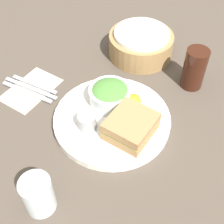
% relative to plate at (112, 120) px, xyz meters
% --- Properties ---
extents(ground_plane, '(4.00, 4.00, 0.00)m').
position_rel_plate_xyz_m(ground_plane, '(0.00, 0.00, -0.01)').
color(ground_plane, '#4C4238').
extents(plate, '(0.31, 0.31, 0.02)m').
position_rel_plate_xyz_m(plate, '(0.00, 0.00, 0.00)').
color(plate, white).
rests_on(plate, ground_plane).
extents(sandwich, '(0.11, 0.12, 0.05)m').
position_rel_plate_xyz_m(sandwich, '(0.07, -0.02, 0.04)').
color(sandwich, '#A37A4C').
rests_on(sandwich, plate).
extents(salad_bowl, '(0.11, 0.11, 0.06)m').
position_rel_plate_xyz_m(salad_bowl, '(-0.04, 0.05, 0.04)').
color(salad_bowl, white).
rests_on(salad_bowl, plate).
extents(dressing_cup, '(0.05, 0.05, 0.04)m').
position_rel_plate_xyz_m(dressing_cup, '(-0.04, -0.06, 0.03)').
color(dressing_cup, '#99999E').
rests_on(dressing_cup, plate).
extents(orange_wedge, '(0.04, 0.04, 0.04)m').
position_rel_plate_xyz_m(orange_wedge, '(0.03, 0.07, 0.03)').
color(orange_wedge, orange).
rests_on(orange_wedge, plate).
extents(drink_glass, '(0.07, 0.07, 0.13)m').
position_rel_plate_xyz_m(drink_glass, '(0.12, 0.25, 0.05)').
color(drink_glass, '#38190F').
rests_on(drink_glass, ground_plane).
extents(bread_basket, '(0.21, 0.21, 0.09)m').
position_rel_plate_xyz_m(bread_basket, '(-0.08, 0.30, 0.03)').
color(bread_basket, '#997547').
rests_on(bread_basket, ground_plane).
extents(napkin, '(0.11, 0.17, 0.00)m').
position_rel_plate_xyz_m(napkin, '(-0.27, -0.03, -0.01)').
color(napkin, beige).
rests_on(napkin, ground_plane).
extents(fork, '(0.18, 0.03, 0.01)m').
position_rel_plate_xyz_m(fork, '(-0.27, -0.04, -0.00)').
color(fork, '#B2B2B7').
rests_on(fork, napkin).
extents(knife, '(0.18, 0.03, 0.01)m').
position_rel_plate_xyz_m(knife, '(-0.27, -0.03, -0.00)').
color(knife, '#B2B2B7').
rests_on(knife, napkin).
extents(spoon, '(0.16, 0.03, 0.01)m').
position_rel_plate_xyz_m(spoon, '(-0.27, -0.01, -0.00)').
color(spoon, '#B2B2B7').
rests_on(spoon, napkin).
extents(water_glass, '(0.07, 0.07, 0.10)m').
position_rel_plate_xyz_m(water_glass, '(0.00, -0.28, 0.04)').
color(water_glass, silver).
rests_on(water_glass, ground_plane).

